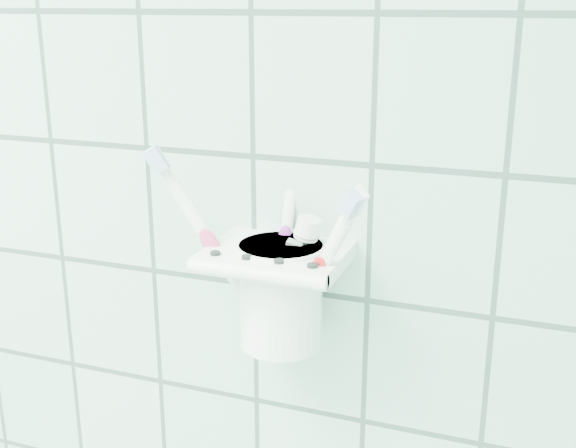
# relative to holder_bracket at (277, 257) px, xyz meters

# --- Properties ---
(holder_bracket) EXTENTS (0.13, 0.11, 0.04)m
(holder_bracket) POSITION_rel_holder_bracket_xyz_m (0.00, 0.00, 0.00)
(holder_bracket) COLOR white
(holder_bracket) RESTS_ON wall_back
(cup) EXTENTS (0.09, 0.09, 0.10)m
(cup) POSITION_rel_holder_bracket_xyz_m (0.00, 0.00, -0.04)
(cup) COLOR white
(cup) RESTS_ON holder_bracket
(toothbrush_pink) EXTENTS (0.11, 0.04, 0.21)m
(toothbrush_pink) POSITION_rel_holder_bracket_xyz_m (-0.01, 0.00, 0.03)
(toothbrush_pink) COLOR white
(toothbrush_pink) RESTS_ON cup
(toothbrush_blue) EXTENTS (0.02, 0.06, 0.18)m
(toothbrush_blue) POSITION_rel_holder_bracket_xyz_m (-0.01, 0.01, 0.01)
(toothbrush_blue) COLOR white
(toothbrush_blue) RESTS_ON cup
(toothbrush_orange) EXTENTS (0.09, 0.09, 0.20)m
(toothbrush_orange) POSITION_rel_holder_bracket_xyz_m (0.00, 0.02, 0.02)
(toothbrush_orange) COLOR white
(toothbrush_orange) RESTS_ON cup
(toothpaste_tube) EXTENTS (0.05, 0.03, 0.13)m
(toothpaste_tube) POSITION_rel_holder_bracket_xyz_m (0.00, 0.02, -0.01)
(toothpaste_tube) COLOR silver
(toothpaste_tube) RESTS_ON cup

